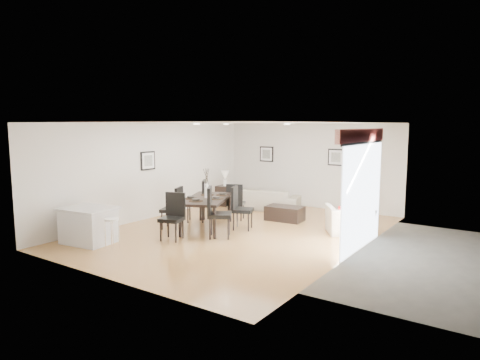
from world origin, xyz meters
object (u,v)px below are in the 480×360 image
Objects in this scene: dining_table at (207,201)px; coffee_table at (285,213)px; sofa at (264,199)px; bar_stool at (112,223)px; dining_chair_foot at (235,200)px; dining_chair_wfar at (200,198)px; armchair at (349,220)px; dining_chair_enear at (215,209)px; kitchen_island at (89,225)px; dining_chair_wnear at (175,205)px; dining_chair_efar at (239,205)px; side_table at (225,196)px; dining_chair_head at (173,213)px.

dining_table reaches higher than coffee_table.
sofa is 5.57m from bar_stool.
dining_chair_foot reaches higher than coffee_table.
dining_chair_foot is at bearing 98.71° from dining_chair_wfar.
coffee_table is (1.88, 1.43, -0.44)m from dining_chair_wfar.
dining_chair_enear is at bearing 6.24° from armchair.
coffee_table is at bearing 52.98° from kitchen_island.
dining_chair_wnear reaches higher than kitchen_island.
dining_chair_foot is (-0.65, 0.76, -0.04)m from dining_chair_efar.
dining_chair_wnear is 0.85× the size of kitchen_island.
dining_chair_wnear is at bearing 93.09° from bar_stool.
side_table is 5.36m from kitchen_island.
armchair is 0.97× the size of dining_chair_head.
dining_chair_wnear is 3.09m from coffee_table.
dining_table is 3.28× the size of side_table.
sofa is 3.32× the size of bar_stool.
dining_table is at bearing -61.89° from side_table.
dining_chair_wnear is at bearing -171.13° from dining_table.
armchair is 0.98× the size of dining_chair_wnear.
coffee_table is at bearing 119.04° from dining_chair_wnear.
armchair reaches higher than bar_stool.
dining_chair_efar is at bearing -112.69° from coffee_table.
sofa is 2.18× the size of coffee_table.
sofa is at bearing 7.78° from side_table.
sofa is 3.52m from dining_chair_wnear.
dining_chair_wfar is 2.40m from coffee_table.
dining_chair_head is at bearing 6.86° from armchair.
bar_stool is at bearing -126.98° from dining_table.
dining_chair_efar is 3.24m from bar_stool.
bar_stool is at bearing -20.11° from dining_chair_wnear.
bar_stool is at bearing -80.13° from side_table.
dining_chair_wnear is 1.05× the size of dining_chair_foot.
dining_chair_wnear is 1.00m from dining_chair_head.
kitchen_island is (-0.69, -3.07, -0.23)m from dining_chair_wfar.
dining_chair_wfar is (-0.00, 0.99, 0.04)m from dining_chair_wnear.
dining_chair_efar is 1.06× the size of dining_chair_foot.
side_table is at bearing 93.38° from dining_chair_head.
dining_chair_head is (-0.72, -0.66, -0.07)m from dining_chair_enear.
dining_chair_wfar reaches higher than dining_chair_wnear.
coffee_table is 1.53× the size of side_table.
dining_chair_efar is at bearing -9.93° from armchair.
dining_chair_wfar is at bearing 19.45° from dining_chair_foot.
dining_chair_wfar is at bearing 92.16° from bar_stool.
dining_chair_efar is at bearing 67.02° from bar_stool.
sofa is 1.40m from side_table.
armchair is at bearing 94.11° from dining_chair_wnear.
dining_chair_foot is 1.56× the size of side_table.
dining_table is 3.26× the size of bar_stool.
dining_chair_wnear is (-3.88, -2.00, 0.26)m from armchair.
dining_chair_wnear is 0.98× the size of dining_chair_efar.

